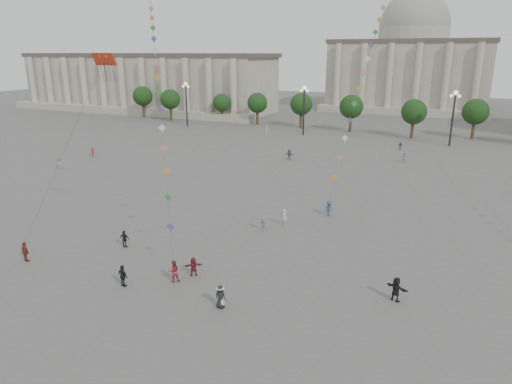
% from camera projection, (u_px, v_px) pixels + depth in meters
% --- Properties ---
extents(ground, '(360.00, 360.00, 0.00)m').
position_uv_depth(ground, '(196.00, 300.00, 33.91)').
color(ground, '#5E5B58').
rests_on(ground, ground).
extents(hall_west, '(84.00, 26.22, 17.20)m').
position_uv_depth(hall_west, '(146.00, 82.00, 142.59)').
color(hall_west, '#A09586').
rests_on(hall_west, ground).
extents(hall_central, '(48.30, 34.30, 35.50)m').
position_uv_depth(hall_central, '(410.00, 63.00, 142.41)').
color(hall_central, '#A09586').
rests_on(hall_central, ground).
extents(tree_row, '(137.12, 5.12, 8.00)m').
position_uv_depth(tree_row, '(380.00, 110.00, 100.35)').
color(tree_row, '#3B2C1D').
rests_on(tree_row, ground).
extents(lamp_post_far_west, '(2.00, 0.90, 10.65)m').
position_uv_depth(lamp_post_far_west, '(186.00, 96.00, 110.36)').
color(lamp_post_far_west, '#262628').
rests_on(lamp_post_far_west, ground).
extents(lamp_post_mid_west, '(2.00, 0.90, 10.65)m').
position_uv_depth(lamp_post_mid_west, '(304.00, 101.00, 98.65)').
color(lamp_post_mid_west, '#262628').
rests_on(lamp_post_mid_west, ground).
extents(lamp_post_mid_east, '(2.00, 0.90, 10.65)m').
position_uv_depth(lamp_post_mid_east, '(454.00, 108.00, 86.93)').
color(lamp_post_mid_east, '#262628').
rests_on(lamp_post_mid_east, ground).
extents(person_crowd_0, '(1.02, 0.68, 1.60)m').
position_uv_depth(person_crowd_0, '(400.00, 146.00, 85.01)').
color(person_crowd_0, '#37437D').
rests_on(person_crowd_0, ground).
extents(person_crowd_1, '(1.05, 1.06, 1.73)m').
position_uv_depth(person_crowd_1, '(60.00, 163.00, 71.80)').
color(person_crowd_1, silver).
rests_on(person_crowd_1, ground).
extents(person_crowd_2, '(1.11, 1.25, 1.67)m').
position_uv_depth(person_crowd_2, '(93.00, 153.00, 79.11)').
color(person_crowd_2, '#9D2B3F').
rests_on(person_crowd_2, ground).
extents(person_crowd_3, '(1.83, 1.18, 1.88)m').
position_uv_depth(person_crowd_3, '(396.00, 289.00, 33.50)').
color(person_crowd_3, black).
rests_on(person_crowd_3, ground).
extents(person_crowd_4, '(1.73, 1.26, 1.81)m').
position_uv_depth(person_crowd_4, '(404.00, 157.00, 75.63)').
color(person_crowd_4, '#BBBBB6').
rests_on(person_crowd_4, ground).
extents(person_crowd_6, '(1.10, 0.81, 1.51)m').
position_uv_depth(person_crowd_6, '(263.00, 224.00, 46.77)').
color(person_crowd_6, slate).
rests_on(person_crowd_6, ground).
extents(person_crowd_10, '(0.70, 0.83, 1.94)m').
position_uv_depth(person_crowd_10, '(267.00, 130.00, 101.19)').
color(person_crowd_10, silver).
rests_on(person_crowd_10, ground).
extents(person_crowd_12, '(1.79, 0.97, 1.84)m').
position_uv_depth(person_crowd_12, '(289.00, 155.00, 77.37)').
color(person_crowd_12, slate).
rests_on(person_crowd_12, ground).
extents(person_crowd_13, '(0.78, 0.70, 1.80)m').
position_uv_depth(person_crowd_13, '(285.00, 217.00, 48.15)').
color(person_crowd_13, silver).
rests_on(person_crowd_13, ground).
extents(tourist_0, '(1.14, 0.65, 1.84)m').
position_uv_depth(tourist_0, '(25.00, 252.00, 39.81)').
color(tourist_0, maroon).
rests_on(tourist_0, ground).
extents(tourist_1, '(1.14, 0.68, 1.82)m').
position_uv_depth(tourist_1, '(123.00, 276.00, 35.54)').
color(tourist_1, black).
rests_on(tourist_1, ground).
extents(tourist_2, '(1.48, 1.27, 1.61)m').
position_uv_depth(tourist_2, '(194.00, 267.00, 37.33)').
color(tourist_2, maroon).
rests_on(tourist_2, ground).
extents(tourist_4, '(1.04, 0.57, 1.69)m').
position_uv_depth(tourist_4, '(125.00, 239.00, 42.74)').
color(tourist_4, black).
rests_on(tourist_4, ground).
extents(kite_flyer_0, '(1.12, 1.08, 1.82)m').
position_uv_depth(kite_flyer_0, '(174.00, 271.00, 36.34)').
color(kite_flyer_0, maroon).
rests_on(kite_flyer_0, ground).
extents(kite_flyer_1, '(1.22, 1.28, 1.75)m').
position_uv_depth(kite_flyer_1, '(329.00, 209.00, 50.90)').
color(kite_flyer_1, navy).
rests_on(kite_flyer_1, ground).
extents(hat_person, '(0.90, 0.62, 1.75)m').
position_uv_depth(hat_person, '(221.00, 296.00, 32.60)').
color(hat_person, black).
rests_on(hat_person, ground).
extents(dragon_kite, '(3.89, 3.23, 17.45)m').
position_uv_depth(dragon_kite, '(104.00, 69.00, 38.25)').
color(dragon_kite, red).
rests_on(dragon_kite, ground).
extents(kite_train_west, '(37.86, 49.37, 74.28)m').
position_uv_depth(kite_train_west, '(151.00, 14.00, 60.76)').
color(kite_train_west, '#3F3F3F').
rests_on(kite_train_west, ground).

